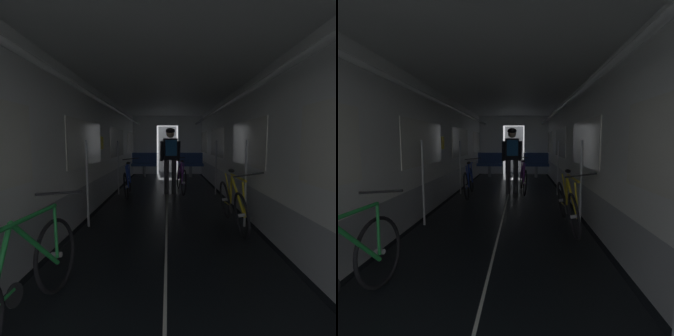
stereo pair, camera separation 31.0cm
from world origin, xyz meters
The scene contains 9 objects.
ground_plane centered at (0.00, 0.00, 0.00)m, with size 60.00×60.00×0.00m, color black.
train_car_shell centered at (0.00, 3.60, 1.70)m, with size 3.14×12.34×2.57m.
bench_seat_far_left centered at (-0.90, 8.07, 0.57)m, with size 0.98×0.51×0.95m.
bench_seat_far_right centered at (0.90, 8.07, 0.57)m, with size 0.98×0.51×0.95m.
bicycle_blue centered at (-0.99, 4.43, 0.38)m, with size 0.44×1.69×0.95m.
bicycle_green centered at (-1.06, -0.23, 0.38)m, with size 0.45×1.69×0.95m.
bicycle_yellow centered at (1.07, 2.11, 0.38)m, with size 0.44×1.69×0.96m.
person_cyclist_aisle centered at (0.09, 4.76, 1.07)m, with size 0.55×0.41×1.73m.
bicycle_purple_in_aisle centered at (0.38, 5.02, 0.38)m, with size 0.44×1.69×0.94m.
Camera 1 is at (0.02, -2.03, 1.38)m, focal length 27.87 mm.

